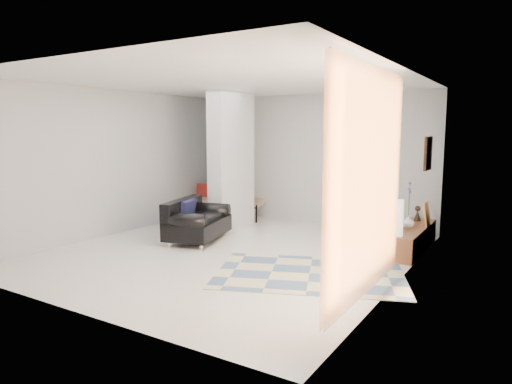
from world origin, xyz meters
The scene contains 17 objects.
floor centered at (0.00, 0.00, 0.00)m, with size 6.00×6.00×0.00m, color white.
ceiling centered at (0.00, 0.00, 2.80)m, with size 6.00×6.00×0.00m, color white.
wall_back centered at (0.00, 3.00, 1.40)m, with size 6.00×6.00×0.00m, color #B4B7B9.
wall_front centered at (0.00, -3.00, 1.40)m, with size 6.00×6.00×0.00m, color #B4B7B9.
wall_left centered at (-2.75, 0.00, 1.40)m, with size 6.00×6.00×0.00m, color #B4B7B9.
wall_right centered at (2.75, 0.00, 1.40)m, with size 6.00×6.00×0.00m, color #B4B7B9.
partition_column centered at (-1.10, 1.60, 1.40)m, with size 0.35×1.20×2.80m, color silver.
hallway_door centered at (-2.10, 2.96, 1.02)m, with size 0.85×0.06×2.04m, color silver.
curtain centered at (2.67, -1.15, 1.45)m, with size 2.55×2.55×0.00m, color #FD9442.
wall_art centered at (2.72, 1.70, 1.65)m, with size 0.04×0.45×0.55m, color #321E0D.
media_console centered at (2.52, 1.70, 0.20)m, with size 0.45×1.85×0.80m.
loveseat centered at (-1.06, 0.34, 0.36)m, with size 1.14×1.56×0.76m.
daybed centered at (-1.93, 2.47, 0.41)m, with size 1.95×1.21×0.77m.
area_rug centered at (1.60, -0.39, 0.01)m, with size 2.62×1.75×0.01m, color #C3BC95.
cylinder_lamp centered at (2.50, 0.93, 0.68)m, with size 0.10×0.10×0.57m, color white.
bronze_figurine centered at (2.47, 2.33, 0.53)m, with size 0.13×0.13×0.27m, color black, non-canonical shape.
vase centered at (2.47, 1.63, 0.51)m, with size 0.20×0.20×0.21m, color white.
Camera 1 is at (4.22, -6.11, 2.02)m, focal length 32.00 mm.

